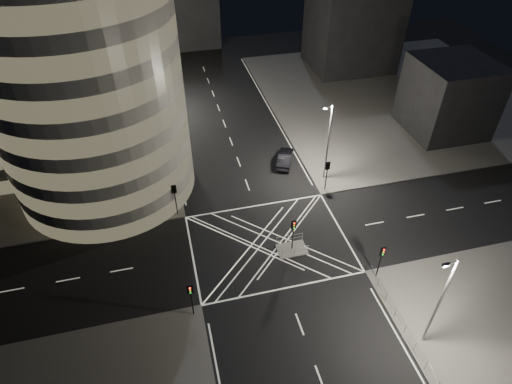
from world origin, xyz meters
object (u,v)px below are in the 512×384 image
object	(u,v)px
street_lamp_left_far	(152,81)
street_lamp_right_near	(439,301)
central_island	(292,249)
street_lamp_right_far	(328,141)
sedan	(285,158)
traffic_signal_nl	(191,294)
traffic_signal_island	(293,230)
traffic_signal_fr	(327,171)
traffic_signal_fl	(175,194)
street_lamp_left_near	(162,149)
traffic_signal_nr	(381,256)

from	to	relation	value
street_lamp_left_far	street_lamp_right_near	distance (m)	47.88
central_island	street_lamp_right_far	distance (m)	13.98
street_lamp_left_far	sedan	distance (m)	23.12
traffic_signal_nl	street_lamp_right_far	world-z (taller)	street_lamp_right_far
traffic_signal_island	sedan	xyz separation A→B (m)	(3.77, 14.73, -2.11)
traffic_signal_nl	traffic_signal_fr	size ratio (longest dim) A/B	1.00
traffic_signal_fl	street_lamp_right_far	xyz separation A→B (m)	(18.24, 2.20, 2.63)
traffic_signal_fr	street_lamp_right_far	world-z (taller)	street_lamp_right_far
traffic_signal_fl	sedan	distance (m)	16.06
traffic_signal_nl	street_lamp_right_far	distance (m)	24.27
street_lamp_left_near	street_lamp_right_far	distance (m)	19.11
traffic_signal_fl	street_lamp_right_far	world-z (taller)	street_lamp_right_far
traffic_signal_nr	street_lamp_left_far	xyz separation A→B (m)	(-18.24, 36.80, 2.63)
traffic_signal_fl	street_lamp_left_far	xyz separation A→B (m)	(-0.64, 23.20, 2.63)
street_lamp_left_far	traffic_signal_nl	bearing A→B (deg)	-89.01
central_island	traffic_signal_nr	world-z (taller)	traffic_signal_nr
traffic_signal_nl	sedan	bearing A→B (deg)	53.98
traffic_signal_fl	street_lamp_left_near	xyz separation A→B (m)	(-0.64, 5.20, 2.63)
central_island	street_lamp_right_far	size ratio (longest dim) A/B	0.30
street_lamp_right_far	sedan	xyz separation A→B (m)	(-3.67, 4.23, -4.73)
traffic_signal_nr	street_lamp_left_far	bearing A→B (deg)	116.36
traffic_signal_nl	street_lamp_right_far	size ratio (longest dim) A/B	0.40
street_lamp_left_near	traffic_signal_island	bearing A→B (deg)	-49.73
central_island	traffic_signal_fr	world-z (taller)	traffic_signal_fr
street_lamp_right_near	traffic_signal_island	bearing A→B (deg)	120.75
street_lamp_left_near	sedan	size ratio (longest dim) A/B	2.04
street_lamp_right_near	sedan	xyz separation A→B (m)	(-3.67, 27.23, -4.73)
street_lamp_left_near	sedan	xyz separation A→B (m)	(15.20, 1.23, -4.73)
street_lamp_right_near	traffic_signal_nr	bearing A→B (deg)	95.04
traffic_signal_fr	traffic_signal_nr	xyz separation A→B (m)	(0.00, -13.60, 0.00)
street_lamp_left_far	street_lamp_right_near	bearing A→B (deg)	-66.79
traffic_signal_fl	street_lamp_left_near	world-z (taller)	street_lamp_left_near
central_island	sedan	distance (m)	15.22
street_lamp_left_near	street_lamp_right_far	xyz separation A→B (m)	(18.87, -3.00, 0.00)
street_lamp_left_far	central_island	bearing A→B (deg)	-70.05
traffic_signal_fl	traffic_signal_fr	xyz separation A→B (m)	(17.60, 0.00, 0.00)
street_lamp_left_near	street_lamp_right_near	distance (m)	32.13
traffic_signal_fl	sedan	world-z (taller)	traffic_signal_fl
traffic_signal_fr	traffic_signal_nr	bearing A→B (deg)	-90.00
street_lamp_left_far	street_lamp_right_near	size ratio (longest dim) A/B	1.00
central_island	traffic_signal_fl	distance (m)	13.91
traffic_signal_island	traffic_signal_fr	bearing A→B (deg)	50.67
traffic_signal_fr	street_lamp_left_near	bearing A→B (deg)	164.08
street_lamp_left_near	street_lamp_right_far	size ratio (longest dim) A/B	1.00
traffic_signal_island	street_lamp_right_far	distance (m)	13.13
traffic_signal_fr	street_lamp_left_far	distance (m)	29.63
traffic_signal_nr	sedan	world-z (taller)	traffic_signal_nr
traffic_signal_nr	street_lamp_right_near	bearing A→B (deg)	-84.96
street_lamp_right_far	traffic_signal_fl	bearing A→B (deg)	-173.12
traffic_signal_fr	street_lamp_left_far	xyz separation A→B (m)	(-18.24, 23.20, 2.63)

